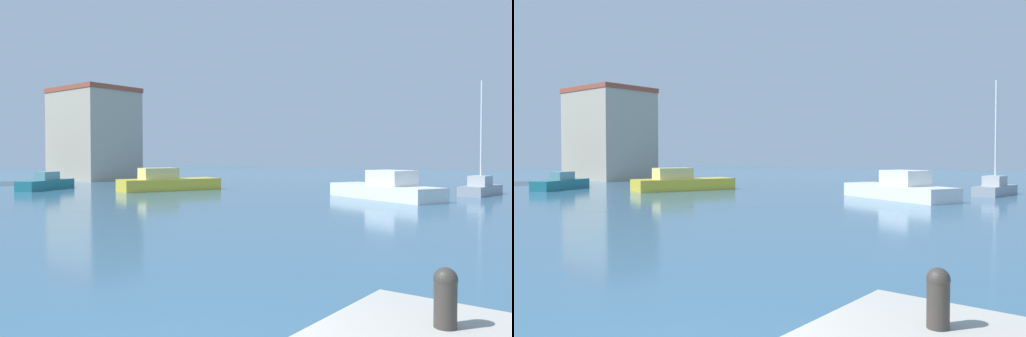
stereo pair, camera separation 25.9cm
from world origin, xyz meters
TOP-DOWN VIEW (x-y plane):
  - water at (15.00, 20.00)m, footprint 160.00×160.00m
  - mooring_bollard at (1.87, -2.54)m, footprint 0.24×0.24m
  - sailboat_grey_inner_mooring at (32.87, 4.43)m, footprint 4.77×1.89m
  - motorboat_white_near_pier at (25.91, 8.34)m, footprint 5.49×8.25m
  - motorboat_yellow_outer_mooring at (22.70, 24.96)m, footprint 8.18×5.04m
  - motorboat_teal_distant_east at (17.29, 33.25)m, footprint 5.69×3.82m
  - waterfront_apartments at (29.14, 44.42)m, footprint 6.82×9.00m

SIDE VIEW (x-z plane):
  - water at x=15.00m, z-range 0.00..0.00m
  - motorboat_teal_distant_east at x=17.29m, z-range -0.21..1.21m
  - sailboat_grey_inner_mooring at x=32.87m, z-range -3.40..4.48m
  - motorboat_yellow_outer_mooring at x=22.70m, z-range -0.26..1.50m
  - motorboat_white_near_pier at x=25.91m, z-range -0.28..1.53m
  - mooring_bollard at x=1.87m, z-range 0.99..1.61m
  - waterfront_apartments at x=29.14m, z-range 0.01..10.26m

